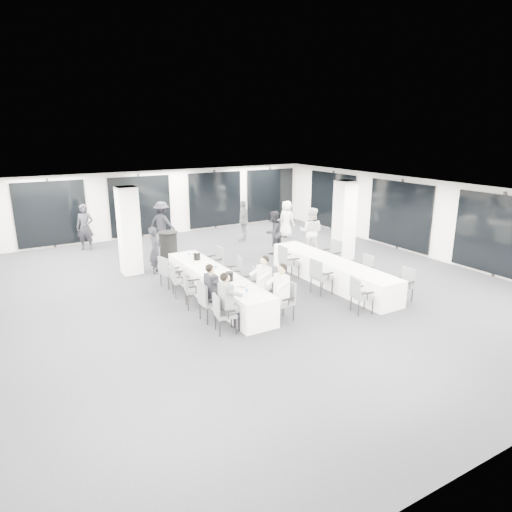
{
  "coord_description": "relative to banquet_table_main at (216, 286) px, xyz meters",
  "views": [
    {
      "loc": [
        -6.5,
        -11.02,
        4.58
      ],
      "look_at": [
        -0.12,
        -0.2,
        1.01
      ],
      "focal_mm": 32.0,
      "sensor_mm": 36.0,
      "label": 1
    }
  ],
  "objects": [
    {
      "name": "standing_guest_d",
      "position": [
        3.9,
        5.48,
        0.58
      ],
      "size": [
        1.2,
        1.26,
        1.91
      ],
      "primitive_type": "imported",
      "rotation": [
        0.0,
        0.0,
        4.02
      ],
      "color": "#5A5D62",
      "rests_on": "floor"
    },
    {
      "name": "chair_main_right_far",
      "position": [
        0.83,
        1.74,
        0.17
      ],
      "size": [
        0.49,
        0.55,
        0.96
      ],
      "rotation": [
        0.0,
        0.0,
        1.57
      ],
      "color": "#4C4F53",
      "rests_on": "floor"
    },
    {
      "name": "standing_guest_c",
      "position": [
        0.77,
        6.57,
        0.61
      ],
      "size": [
        1.3,
        1.4,
        1.97
      ],
      "primitive_type": "imported",
      "rotation": [
        0.0,
        0.0,
        2.25
      ],
      "color": "black",
      "rests_on": "floor"
    },
    {
      "name": "standing_guest_e",
      "position": [
        5.81,
        5.12,
        0.51
      ],
      "size": [
        0.75,
        0.97,
        1.77
      ],
      "primitive_type": "imported",
      "rotation": [
        0.0,
        0.0,
        1.87
      ],
      "color": "silver",
      "rests_on": "floor"
    },
    {
      "name": "ice_bucket_near",
      "position": [
        0.0,
        -0.79,
        0.49
      ],
      "size": [
        0.2,
        0.2,
        0.23
      ],
      "primitive_type": "cylinder",
      "color": "black",
      "rests_on": "banquet_table_main"
    },
    {
      "name": "seated_guest_b",
      "position": [
        -0.67,
        -1.26,
        0.44
      ],
      "size": [
        0.5,
        0.38,
        1.44
      ],
      "rotation": [
        0.0,
        0.0,
        -1.57
      ],
      "color": "black",
      "rests_on": "floor"
    },
    {
      "name": "chair_side_right_far",
      "position": [
        4.35,
        0.33,
        0.22
      ],
      "size": [
        0.53,
        0.59,
        1.04
      ],
      "rotation": [
        0.0,
        0.0,
        1.58
      ],
      "color": "#4C4F53",
      "rests_on": "floor"
    },
    {
      "name": "plate_c",
      "position": [
        0.05,
        -0.62,
        0.39
      ],
      "size": [
        0.22,
        0.22,
        0.03
      ],
      "color": "white",
      "rests_on": "banquet_table_main"
    },
    {
      "name": "chair_side_right_near",
      "position": [
        4.34,
        -2.73,
        0.14
      ],
      "size": [
        0.47,
        0.53,
        0.9
      ],
      "rotation": [
        0.0,
        0.0,
        1.61
      ],
      "color": "#4C4F53",
      "rests_on": "floor"
    },
    {
      "name": "seated_guest_c",
      "position": [
        0.67,
        -2.13,
        0.44
      ],
      "size": [
        0.5,
        0.38,
        1.44
      ],
      "rotation": [
        0.0,
        0.0,
        1.57
      ],
      "color": "silver",
      "rests_on": "floor"
    },
    {
      "name": "chair_main_right_near",
      "position": [
        0.83,
        -2.12,
        0.17
      ],
      "size": [
        0.52,
        0.57,
        0.96
      ],
      "rotation": [
        0.0,
        0.0,
        1.64
      ],
      "color": "#4C4F53",
      "rests_on": "floor"
    },
    {
      "name": "banquet_table_main",
      "position": [
        0.0,
        0.0,
        0.0
      ],
      "size": [
        0.9,
        5.0,
        0.75
      ],
      "primitive_type": "cube",
      "color": "silver",
      "rests_on": "floor"
    },
    {
      "name": "chair_main_left_second",
      "position": [
        -0.84,
        -1.27,
        0.19
      ],
      "size": [
        0.51,
        0.57,
        0.98
      ],
      "rotation": [
        0.0,
        0.0,
        -1.54
      ],
      "color": "#4C4F53",
      "rests_on": "floor"
    },
    {
      "name": "water_bottle_a",
      "position": [
        -0.06,
        -1.84,
        0.48
      ],
      "size": [
        0.07,
        0.07,
        0.21
      ],
      "primitive_type": "cylinder",
      "color": "silver",
      "rests_on": "banquet_table_main"
    },
    {
      "name": "chair_side_left_near",
      "position": [
        2.68,
        -2.75,
        0.16
      ],
      "size": [
        0.56,
        0.59,
        0.94
      ],
      "rotation": [
        0.0,
        0.0,
        -1.79
      ],
      "color": "#4C4F53",
      "rests_on": "floor"
    },
    {
      "name": "standing_guest_a",
      "position": [
        -0.67,
        3.1,
        0.48
      ],
      "size": [
        0.76,
        0.8,
        1.72
      ],
      "primitive_type": "imported",
      "rotation": [
        0.0,
        0.0,
        1.03
      ],
      "color": "black",
      "rests_on": "floor"
    },
    {
      "name": "standing_guest_b",
      "position": [
        3.88,
        3.15,
        0.54
      ],
      "size": [
        1.0,
        0.77,
        1.82
      ],
      "primitive_type": "imported",
      "rotation": [
        0.0,
        0.0,
        3.44
      ],
      "color": "black",
      "rests_on": "floor"
    },
    {
      "name": "banquet_table_side",
      "position": [
        3.51,
        -0.66,
        0.0
      ],
      "size": [
        0.9,
        5.0,
        0.75
      ],
      "primitive_type": "cube",
      "color": "silver",
      "rests_on": "floor"
    },
    {
      "name": "water_bottle_b",
      "position": [
        0.09,
        0.22,
        0.49
      ],
      "size": [
        0.07,
        0.07,
        0.23
      ],
      "primitive_type": "cylinder",
      "color": "silver",
      "rests_on": "banquet_table_main"
    },
    {
      "name": "seated_guest_a",
      "position": [
        -0.67,
        -2.04,
        0.44
      ],
      "size": [
        0.5,
        0.38,
        1.44
      ],
      "rotation": [
        0.0,
        0.0,
        -1.57
      ],
      "color": "#5A5D62",
      "rests_on": "floor"
    },
    {
      "name": "chair_main_left_mid",
      "position": [
        -0.84,
        -0.24,
        0.2
      ],
      "size": [
        0.62,
        0.65,
        1.01
      ],
      "rotation": [
        0.0,
        0.0,
        -1.83
      ],
      "color": "#4C4F53",
      "rests_on": "floor"
    },
    {
      "name": "chair_main_left_near",
      "position": [
        -0.83,
        -2.03,
        0.15
      ],
      "size": [
        0.54,
        0.57,
        0.92
      ],
      "rotation": [
        0.0,
        0.0,
        -1.76
      ],
      "color": "#4C4F53",
      "rests_on": "floor"
    },
    {
      "name": "chair_main_right_mid",
      "position": [
        0.83,
        -0.46,
        0.12
      ],
      "size": [
        0.5,
        0.54,
        0.87
      ],
      "rotation": [
        0.0,
        0.0,
        1.41
      ],
      "color": "#4C4F53",
      "rests_on": "floor"
    },
    {
      "name": "chair_main_left_far",
      "position": [
        -0.83,
        1.58,
        0.16
      ],
      "size": [
        0.57,
        0.6,
        0.93
      ],
      "rotation": [
        0.0,
        0.0,
        -1.32
      ],
      "color": "#4C4F53",
      "rests_on": "floor"
    },
    {
      "name": "plate_a",
      "position": [
        -0.02,
        -1.36,
        0.39
      ],
      "size": [
        0.2,
        0.2,
        0.03
      ],
      "color": "white",
      "rests_on": "banquet_table_main"
    },
    {
      "name": "seated_guest_d",
      "position": [
        0.67,
        -1.32,
        0.44
      ],
      "size": [
        0.5,
        0.38,
        1.44
      ],
      "rotation": [
        0.0,
        0.0,
        1.57
      ],
      "color": "silver",
      "rests_on": "floor"
    },
    {
      "name": "cocktail_table",
      "position": [
        0.24,
        4.42,
        0.13
      ],
      "size": [
        0.71,
        0.71,
        0.99
      ],
      "color": "black",
      "rests_on": "floor"
    },
    {
      "name": "chair_main_left_fourth",
      "position": [
        -0.83,
        0.71,
        0.18
      ],
      "size": [
        0.57,
        0.61,
        0.98
      ],
      "rotation": [
        0.0,
        0.0,
        -1.76
      ],
      "color": "#4C4F53",
      "rests_on": "floor"
    },
    {
      "name": "standing_guest_g",
      "position": [
        -2.04,
        7.26,
        0.63
      ],
      "size": [
        0.92,
        0.86,
        2.0
      ],
      "primitive_type": "imported",
      "rotation": [
        0.0,
        0.0,
        -0.48
      ],
      "color": "black",
      "rests_on": "floor"
    },
    {
      "name": "chair_main_right_fourth",
      "position": [
        0.83,
        0.44,
        0.16
      ],
      "size": [
        0.58,
        0.6,
        0.94
      ],
      "rotation": [
        0.0,
        0.0,
        1.32
      ],
      "color": "#4C4F53",
      "rests_on": "floor"
    },
    {
      "name": "chair_side_left_mid",
      "position": [
        2.67,
        -1.14,
        0.2
      ],
      "size": [
        0.52,
        0.58,
        1.01
      ],
      "rotation": [
        0.0,
        0.0,
        -1.54
      ],
      "color": "#4C4F53",
      "rests_on": "floor"
    },
    {
      "name": "water_bottle_c",
      "position": [
        0.0,
        1.89,
        0.47
      ],
      "size": [
        0.06,
        0.06,
        0.2
      ],
      "primitive_type": "cylinder",
      "color": "silver",
      "rests_on": "banquet_table_main"
    },
    {
      "name": "chair_side_right_mid",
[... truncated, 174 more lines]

